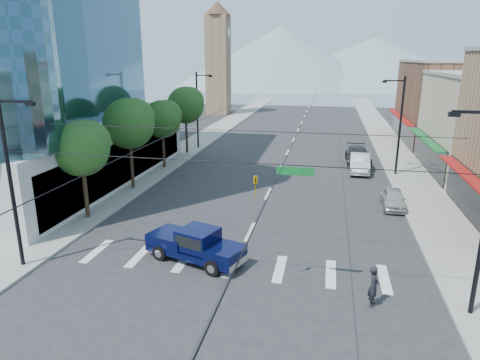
{
  "coord_description": "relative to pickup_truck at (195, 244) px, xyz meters",
  "views": [
    {
      "loc": [
        4.47,
        -18.54,
        10.57
      ],
      "look_at": [
        -0.91,
        7.25,
        3.0
      ],
      "focal_mm": 32.0,
      "sensor_mm": 36.0,
      "label": 1
    }
  ],
  "objects": [
    {
      "name": "lamp_pole_ne",
      "position": [
        12.85,
        20.44,
        3.97
      ],
      "size": [
        2.0,
        0.25,
        9.0
      ],
      "color": "black",
      "rests_on": "ground"
    },
    {
      "name": "pedestrian",
      "position": [
        8.98,
        -2.56,
        -0.03
      ],
      "size": [
        0.51,
        0.72,
        1.88
      ],
      "primitive_type": "imported",
      "rotation": [
        0.0,
        0.0,
        1.48
      ],
      "color": "black",
      "rests_on": "ground"
    },
    {
      "name": "mountain_right",
      "position": [
        22.18,
        158.44,
        8.03
      ],
      "size": [
        90.0,
        90.0,
        18.0
      ],
      "primitive_type": "cone",
      "color": "gray",
      "rests_on": "ground"
    },
    {
      "name": "tree_far",
      "position": [
        -8.89,
        25.54,
        4.63
      ],
      "size": [
        4.09,
        4.09,
        7.52
      ],
      "color": "black",
      "rests_on": "ground"
    },
    {
      "name": "tree_near",
      "position": [
        -8.89,
        4.54,
        4.03
      ],
      "size": [
        3.65,
        3.64,
        6.71
      ],
      "color": "black",
      "rests_on": "ground"
    },
    {
      "name": "ground",
      "position": [
        2.18,
        -1.56,
        -0.97
      ],
      "size": [
        160.0,
        160.0,
        0.0
      ],
      "primitive_type": "plane",
      "color": "#28282B",
      "rests_on": "ground"
    },
    {
      "name": "sidewalk_right",
      "position": [
        14.18,
        38.44,
        -0.89
      ],
      "size": [
        4.0,
        120.0,
        0.15
      ],
      "primitive_type": "cube",
      "color": "gray",
      "rests_on": "ground"
    },
    {
      "name": "lamp_pole_nw",
      "position": [
        -8.48,
        28.44,
        3.97
      ],
      "size": [
        2.0,
        0.25,
        9.0
      ],
      "color": "black",
      "rests_on": "ground"
    },
    {
      "name": "signal_rig",
      "position": [
        2.38,
        -2.56,
        3.68
      ],
      "size": [
        21.8,
        0.2,
        9.0
      ],
      "color": "black",
      "rests_on": "ground"
    },
    {
      "name": "tree_midfar",
      "position": [
        -8.89,
        18.54,
        4.03
      ],
      "size": [
        3.65,
        3.64,
        6.71
      ],
      "color": "black",
      "rests_on": "ground"
    },
    {
      "name": "parked_car_far",
      "position": [
        9.78,
        24.47,
        -0.12
      ],
      "size": [
        2.55,
        5.9,
        1.69
      ],
      "primitive_type": "imported",
      "rotation": [
        0.0,
        0.0,
        0.03
      ],
      "color": "#2D2D2F",
      "rests_on": "ground"
    },
    {
      "name": "mountain_left",
      "position": [
        -12.82,
        148.44,
        10.03
      ],
      "size": [
        80.0,
        80.0,
        22.0
      ],
      "primitive_type": "cone",
      "color": "gray",
      "rests_on": "ground"
    },
    {
      "name": "sidewalk_left",
      "position": [
        -9.82,
        38.44,
        -0.89
      ],
      "size": [
        4.0,
        120.0,
        0.15
      ],
      "primitive_type": "cube",
      "color": "gray",
      "rests_on": "ground"
    },
    {
      "name": "shop_far",
      "position": [
        22.18,
        38.44,
        4.03
      ],
      "size": [
        12.0,
        18.0,
        10.0
      ],
      "primitive_type": "cube",
      "color": "brown",
      "rests_on": "ground"
    },
    {
      "name": "clock_tower",
      "position": [
        -14.32,
        60.44,
        9.68
      ],
      "size": [
        4.8,
        4.8,
        20.4
      ],
      "color": "#8C6B4C",
      "rests_on": "ground"
    },
    {
      "name": "pickup_truck",
      "position": [
        0.0,
        0.0,
        0.0
      ],
      "size": [
        5.79,
        3.56,
        1.86
      ],
      "rotation": [
        0.0,
        0.0,
        -0.32
      ],
      "color": "#070C36",
      "rests_on": "ground"
    },
    {
      "name": "tree_midnear",
      "position": [
        -8.89,
        11.54,
        4.63
      ],
      "size": [
        4.09,
        4.09,
        7.52
      ],
      "color": "black",
      "rests_on": "ground"
    },
    {
      "name": "parked_car_mid",
      "position": [
        9.78,
        21.08,
        -0.11
      ],
      "size": [
        2.06,
        5.25,
        1.7
      ],
      "primitive_type": "imported",
      "rotation": [
        0.0,
        0.0,
        -0.05
      ],
      "color": "silver",
      "rests_on": "ground"
    },
    {
      "name": "parked_car_near",
      "position": [
        11.58,
        11.09,
        -0.29
      ],
      "size": [
        1.67,
        3.99,
        1.35
      ],
      "primitive_type": "imported",
      "rotation": [
        0.0,
        0.0,
        -0.02
      ],
      "color": "#B6B6BB",
      "rests_on": "ground"
    }
  ]
}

